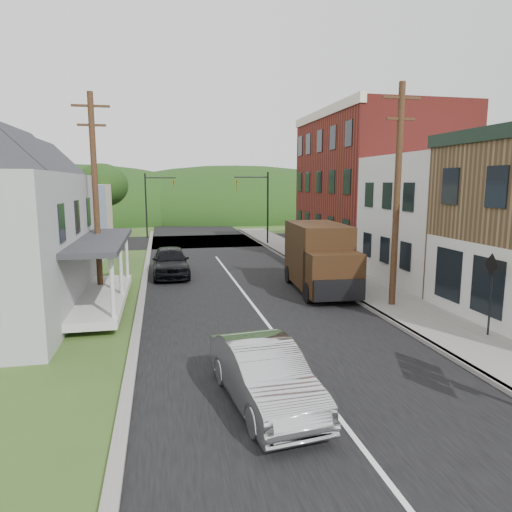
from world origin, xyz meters
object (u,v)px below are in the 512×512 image
silver_sedan (264,375)px  dark_sedan (171,262)px  delivery_van (320,258)px  warning_sign (491,283)px

silver_sedan → dark_sedan: dark_sedan is taller
dark_sedan → delivery_van: (6.86, -5.13, 0.80)m
dark_sedan → delivery_van: bearing=-37.4°
silver_sedan → delivery_van: (5.09, 10.41, 0.89)m
dark_sedan → warning_sign: bearing=-52.2°
silver_sedan → dark_sedan: size_ratio=0.92×
dark_sedan → delivery_van: 8.60m
silver_sedan → warning_sign: size_ratio=1.62×
dark_sedan → warning_sign: size_ratio=1.76×
dark_sedan → delivery_van: size_ratio=0.82×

